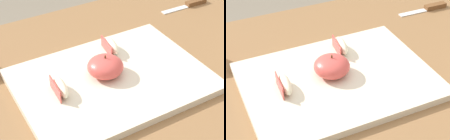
{
  "view_description": "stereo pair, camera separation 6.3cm",
  "coord_description": "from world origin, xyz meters",
  "views": [
    {
      "loc": [
        -0.41,
        -0.56,
        1.31
      ],
      "look_at": [
        -0.07,
        0.01,
        0.81
      ],
      "focal_mm": 59.58,
      "sensor_mm": 36.0,
      "label": 1
    },
    {
      "loc": [
        -0.35,
        -0.59,
        1.31
      ],
      "look_at": [
        -0.07,
        0.01,
        0.81
      ],
      "focal_mm": 59.58,
      "sensor_mm": 36.0,
      "label": 2
    }
  ],
  "objects": [
    {
      "name": "apple_wedge_middle",
      "position": [
        -0.19,
        0.01,
        0.81
      ],
      "size": [
        0.03,
        0.07,
        0.03
      ],
      "color": "#F4EACC",
      "rests_on": "cutting_board"
    },
    {
      "name": "apple_half_skin_up",
      "position": [
        -0.08,
        0.02,
        0.82
      ],
      "size": [
        0.08,
        0.08,
        0.05
      ],
      "color": "#D14C47",
      "rests_on": "cutting_board"
    },
    {
      "name": "paring_knife",
      "position": [
        0.34,
        0.21,
        0.78
      ],
      "size": [
        0.16,
        0.02,
        0.01
      ],
      "color": "silver",
      "rests_on": "dining_table"
    },
    {
      "name": "apple_wedge_right",
      "position": [
        -0.02,
        0.1,
        0.81
      ],
      "size": [
        0.03,
        0.07,
        0.03
      ],
      "color": "#F4EACC",
      "rests_on": "cutting_board"
    },
    {
      "name": "cutting_board",
      "position": [
        -0.07,
        0.01,
        0.79
      ],
      "size": [
        0.42,
        0.31,
        0.02
      ],
      "color": "beige",
      "rests_on": "dining_table"
    },
    {
      "name": "dining_table",
      "position": [
        0.0,
        0.0,
        0.66
      ],
      "size": [
        1.2,
        0.79,
        0.78
      ],
      "color": "brown",
      "rests_on": "ground_plane"
    }
  ]
}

